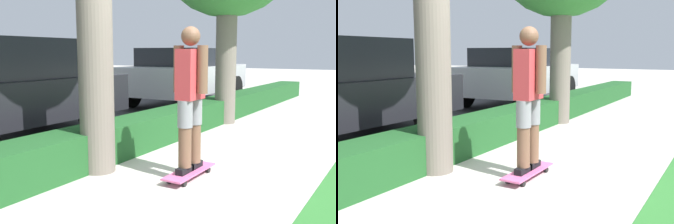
# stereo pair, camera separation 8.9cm
# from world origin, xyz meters

# --- Properties ---
(ground_plane) EXTENTS (60.00, 60.00, 0.00)m
(ground_plane) POSITION_xyz_m (0.00, 0.00, 0.00)
(ground_plane) COLOR #BCB7AD
(hedge_row) EXTENTS (18.34, 0.60, 0.46)m
(hedge_row) POSITION_xyz_m (0.00, 1.60, 0.23)
(hedge_row) COLOR #1E5123
(hedge_row) RESTS_ON ground_plane
(skateboard) EXTENTS (0.84, 0.24, 0.08)m
(skateboard) POSITION_xyz_m (-0.08, 0.29, 0.07)
(skateboard) COLOR #DB5B93
(skateboard) RESTS_ON ground_plane
(skater_person) EXTENTS (0.48, 0.40, 1.57)m
(skater_person) POSITION_xyz_m (-0.08, 0.29, 0.92)
(skater_person) COLOR black
(skater_person) RESTS_ON skateboard
(parked_car_rear) EXTENTS (4.31, 2.00, 1.49)m
(parked_car_rear) POSITION_xyz_m (5.46, 3.44, 0.80)
(parked_car_rear) COLOR #B7B7BC
(parked_car_rear) RESTS_ON ground_plane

